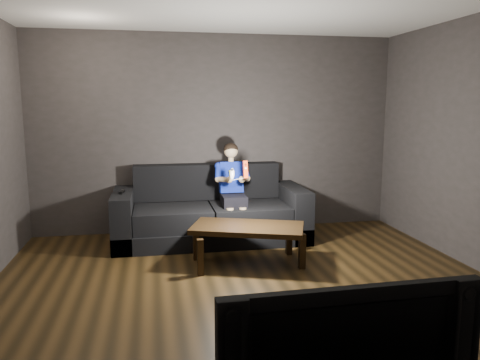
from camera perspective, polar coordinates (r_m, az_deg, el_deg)
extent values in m
plane|color=black|center=(4.40, 1.84, -14.35)|extent=(5.00, 5.00, 0.00)
cube|color=#36312F|center=(6.50, -2.85, 5.65)|extent=(5.00, 0.04, 2.70)
cube|color=#36312F|center=(1.73, 20.22, -5.17)|extent=(5.00, 0.04, 2.70)
cube|color=black|center=(6.16, -3.56, -6.32)|extent=(2.46, 1.06, 0.21)
cube|color=black|center=(5.95, -8.18, -4.61)|extent=(0.96, 0.75, 0.26)
cube|color=black|center=(6.07, 1.17, -4.25)|extent=(0.96, 0.75, 0.26)
cube|color=black|center=(6.42, -4.07, -0.15)|extent=(1.97, 0.25, 0.48)
cube|color=black|center=(6.07, -14.05, -4.58)|extent=(0.25, 1.06, 0.67)
cube|color=black|center=(6.33, 6.44, -3.80)|extent=(0.25, 1.06, 0.67)
cube|color=black|center=(5.97, -0.78, -2.52)|extent=(0.30, 0.38, 0.14)
cube|color=navy|center=(6.11, -1.11, 0.34)|extent=(0.30, 0.22, 0.42)
cube|color=yellow|center=(6.02, -0.97, 0.78)|extent=(0.09, 0.09, 0.10)
cube|color=red|center=(6.02, -0.97, 0.78)|extent=(0.06, 0.06, 0.07)
cylinder|color=#DCB684|center=(6.08, -1.11, 2.49)|extent=(0.07, 0.07, 0.06)
sphere|color=#DCB684|center=(6.07, -1.12, 3.58)|extent=(0.18, 0.18, 0.18)
ellipsoid|color=black|center=(6.08, -1.13, 3.77)|extent=(0.19, 0.19, 0.16)
cylinder|color=navy|center=(6.01, -2.76, 0.91)|extent=(0.08, 0.23, 0.19)
cylinder|color=navy|center=(6.07, 0.72, 1.00)|extent=(0.08, 0.23, 0.19)
cylinder|color=#DCB684|center=(5.87, -2.00, 0.26)|extent=(0.14, 0.24, 0.10)
cylinder|color=#DCB684|center=(5.91, 0.59, 0.34)|extent=(0.14, 0.24, 0.10)
sphere|color=#DCB684|center=(5.79, -1.32, 0.03)|extent=(0.08, 0.08, 0.08)
sphere|color=#DCB684|center=(5.81, 0.24, 0.08)|extent=(0.08, 0.08, 0.08)
cylinder|color=#DCB684|center=(5.81, -1.22, -5.09)|extent=(0.09, 0.09, 0.34)
cylinder|color=#DCB684|center=(5.84, 0.34, -5.02)|extent=(0.09, 0.09, 0.34)
cube|color=red|center=(5.58, 0.66, 1.29)|extent=(0.06, 0.08, 0.21)
cube|color=maroon|center=(5.55, 0.71, 1.87)|extent=(0.03, 0.01, 0.03)
cylinder|color=white|center=(5.56, 0.71, 1.12)|extent=(0.02, 0.01, 0.02)
ellipsoid|color=white|center=(5.56, -0.98, 0.75)|extent=(0.08, 0.10, 0.15)
cylinder|color=black|center=(5.52, -0.92, 1.26)|extent=(0.03, 0.01, 0.03)
cube|color=black|center=(5.94, -14.21, -1.42)|extent=(0.06, 0.17, 0.03)
cube|color=black|center=(5.99, -14.19, -1.17)|extent=(0.02, 0.02, 0.00)
cube|color=black|center=(5.17, 0.94, -5.86)|extent=(1.34, 0.97, 0.05)
cube|color=black|center=(4.92, -4.85, -9.36)|extent=(0.07, 0.07, 0.38)
cube|color=black|center=(5.14, 7.58, -8.60)|extent=(0.07, 0.07, 0.38)
cube|color=black|center=(5.39, -5.39, -7.70)|extent=(0.07, 0.07, 0.38)
cube|color=black|center=(5.59, 5.99, -7.08)|extent=(0.07, 0.07, 0.38)
imported|color=black|center=(2.07, 12.23, -19.47)|extent=(1.07, 0.17, 0.61)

